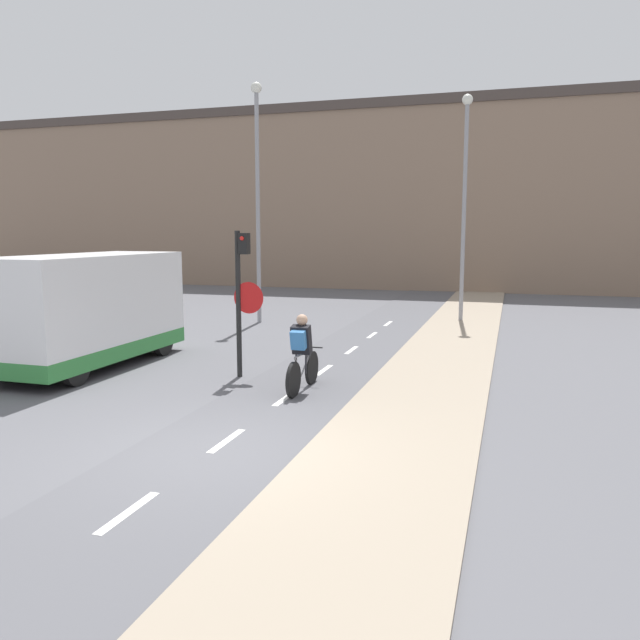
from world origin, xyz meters
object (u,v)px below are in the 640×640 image
street_lamp_far (258,181)px  street_lamp_sidewalk (465,187)px  traffic_light_pole (242,287)px  van (89,312)px  cyclist_near (302,355)px

street_lamp_far → street_lamp_sidewalk: size_ratio=1.04×
street_lamp_far → traffic_light_pole: bearing=-69.7°
traffic_light_pole → street_lamp_sidewalk: 11.01m
street_lamp_sidewalk → van: 13.04m
street_lamp_sidewalk → cyclist_near: bearing=-101.4°
street_lamp_far → street_lamp_sidewalk: bearing=19.1°
street_lamp_far → cyclist_near: (4.45, -8.50, -4.05)m
street_lamp_far → van: (-0.95, -7.78, -3.50)m
traffic_light_pole → street_lamp_far: (-2.84, 7.69, 2.84)m
traffic_light_pole → van: size_ratio=0.61×
cyclist_near → van: van is taller
cyclist_near → van: (-5.41, 0.71, 0.55)m
street_lamp_sidewalk → van: bearing=-126.9°
traffic_light_pole → street_lamp_sidewalk: bearing=69.2°
street_lamp_sidewalk → van: (-7.58, -10.08, -3.33)m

